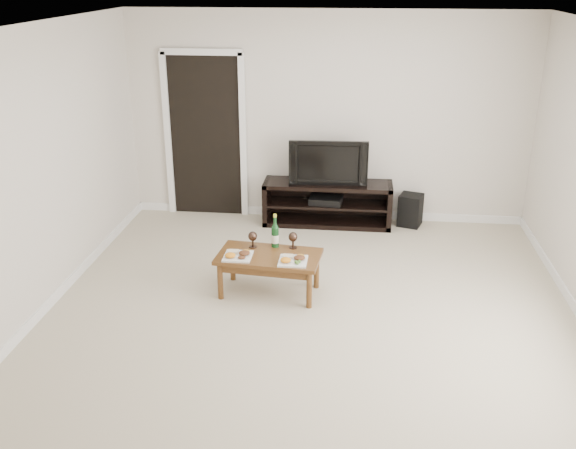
% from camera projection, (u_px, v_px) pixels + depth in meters
% --- Properties ---
extents(floor, '(5.50, 5.50, 0.00)m').
position_uv_depth(floor, '(308.00, 323.00, 5.89)').
color(floor, beige).
rests_on(floor, ground).
extents(back_wall, '(5.00, 0.04, 2.60)m').
position_uv_depth(back_wall, '(327.00, 118.00, 7.96)').
color(back_wall, silver).
rests_on(back_wall, ground).
extents(ceiling, '(5.00, 5.50, 0.04)m').
position_uv_depth(ceiling, '(312.00, 26.00, 4.91)').
color(ceiling, white).
rests_on(ceiling, back_wall).
extents(doorway, '(0.90, 0.02, 2.05)m').
position_uv_depth(doorway, '(206.00, 137.00, 8.19)').
color(doorway, black).
rests_on(doorway, ground).
extents(media_console, '(1.60, 0.45, 0.55)m').
position_uv_depth(media_console, '(327.00, 203.00, 8.08)').
color(media_console, black).
rests_on(media_console, ground).
extents(television, '(0.97, 0.17, 0.56)m').
position_uv_depth(television, '(328.00, 161.00, 7.88)').
color(television, black).
rests_on(television, media_console).
extents(av_receiver, '(0.43, 0.34, 0.08)m').
position_uv_depth(av_receiver, '(326.00, 200.00, 8.06)').
color(av_receiver, black).
rests_on(av_receiver, media_console).
extents(subwoofer, '(0.34, 0.34, 0.40)m').
position_uv_depth(subwoofer, '(410.00, 210.00, 8.07)').
color(subwoofer, black).
rests_on(subwoofer, ground).
extents(coffee_table, '(1.05, 0.64, 0.42)m').
position_uv_depth(coffee_table, '(269.00, 274.00, 6.37)').
color(coffee_table, brown).
rests_on(coffee_table, ground).
extents(plate_left, '(0.27, 0.27, 0.07)m').
position_uv_depth(plate_left, '(238.00, 254.00, 6.22)').
color(plate_left, white).
rests_on(plate_left, coffee_table).
extents(plate_right, '(0.27, 0.27, 0.07)m').
position_uv_depth(plate_right, '(293.00, 259.00, 6.12)').
color(plate_right, white).
rests_on(plate_right, coffee_table).
extents(wine_bottle, '(0.07, 0.07, 0.35)m').
position_uv_depth(wine_bottle, '(275.00, 231.00, 6.40)').
color(wine_bottle, '#103C17').
rests_on(wine_bottle, coffee_table).
extents(goblet_left, '(0.09, 0.09, 0.17)m').
position_uv_depth(goblet_left, '(253.00, 239.00, 6.42)').
color(goblet_left, '#37261E').
rests_on(goblet_left, coffee_table).
extents(goblet_right, '(0.09, 0.09, 0.17)m').
position_uv_depth(goblet_right, '(293.00, 240.00, 6.41)').
color(goblet_right, '#37261E').
rests_on(goblet_right, coffee_table).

